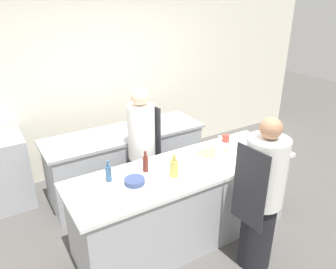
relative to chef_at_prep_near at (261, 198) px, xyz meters
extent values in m
plane|color=#4C4947|center=(-0.40, 0.72, -0.81)|extent=(16.00, 16.00, 0.00)
cube|color=silver|center=(-0.40, 2.85, 0.59)|extent=(8.00, 0.06, 2.80)
cube|color=#A8AAAF|center=(-0.40, 0.72, -0.38)|extent=(2.44, 0.78, 0.87)
cube|color=white|center=(-0.40, 0.72, 0.08)|extent=(2.54, 0.81, 0.04)
cube|color=#A8AAAF|center=(-0.56, 1.93, -0.38)|extent=(2.07, 0.67, 0.87)
cube|color=#A8AAAF|center=(-0.56, 1.93, 0.08)|extent=(2.15, 0.69, 0.04)
cube|color=black|center=(-2.15, 2.17, -0.55)|extent=(0.65, 0.01, 0.33)
cylinder|color=black|center=(0.00, 0.00, -0.43)|extent=(0.33, 0.33, 0.75)
cylinder|color=silver|center=(0.00, 0.00, 0.28)|extent=(0.39, 0.39, 0.68)
cube|color=#2D2D33|center=(-0.20, -0.02, 0.19)|extent=(0.04, 0.37, 0.79)
sphere|color=#9E7051|center=(0.00, 0.00, 0.72)|extent=(0.20, 0.20, 0.20)
cylinder|color=black|center=(-0.55, 1.44, -0.43)|extent=(0.28, 0.28, 0.75)
cylinder|color=white|center=(-0.55, 1.44, 0.28)|extent=(0.33, 0.33, 0.67)
cube|color=#2D2D33|center=(-0.38, 1.47, 0.18)|extent=(0.06, 0.31, 0.79)
sphere|color=beige|center=(-0.55, 1.44, 0.72)|extent=(0.21, 0.21, 0.21)
cylinder|color=#2D5175|center=(-1.19, 0.89, 0.18)|extent=(0.06, 0.06, 0.16)
cylinder|color=#2D5175|center=(-1.19, 0.89, 0.30)|extent=(0.03, 0.03, 0.06)
cylinder|color=#B2A84C|center=(-0.59, 0.64, 0.19)|extent=(0.09, 0.09, 0.17)
cylinder|color=#B2A84C|center=(-0.59, 0.64, 0.31)|extent=(0.04, 0.04, 0.07)
cylinder|color=silver|center=(-0.02, 0.63, 0.21)|extent=(0.08, 0.08, 0.22)
cylinder|color=silver|center=(-0.02, 0.63, 0.37)|extent=(0.04, 0.04, 0.09)
cylinder|color=#19471E|center=(0.72, 0.50, 0.20)|extent=(0.08, 0.08, 0.21)
cylinder|color=#19471E|center=(0.72, 0.50, 0.35)|extent=(0.03, 0.03, 0.08)
cylinder|color=#5B2319|center=(-0.79, 0.87, 0.18)|extent=(0.06, 0.06, 0.17)
cylinder|color=#5B2319|center=(-0.79, 0.87, 0.30)|extent=(0.03, 0.03, 0.06)
cylinder|color=#B7BABC|center=(0.56, 0.65, 0.15)|extent=(0.20, 0.20, 0.09)
cylinder|color=navy|center=(-1.00, 0.72, 0.13)|extent=(0.20, 0.20, 0.05)
cylinder|color=#B2382D|center=(0.40, 1.00, 0.15)|extent=(0.09, 0.09, 0.09)
cube|color=tan|center=(0.08, 0.85, 0.11)|extent=(0.33, 0.18, 0.01)
cylinder|color=#A8AAAF|center=(-0.14, 2.02, 0.18)|extent=(0.23, 0.23, 0.16)
camera|label=1|loc=(-2.14, -1.78, 1.83)|focal=35.00mm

